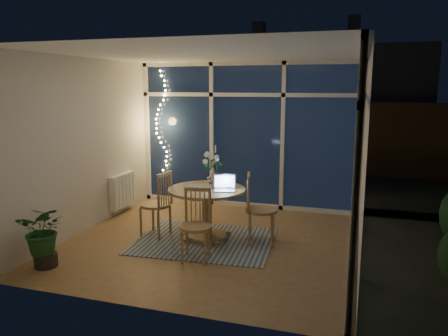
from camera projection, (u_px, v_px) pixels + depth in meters
The scene contains 25 objects.
floor at pixel (212, 241), 6.22m from camera, with size 4.00×4.00×0.00m, color olive.
ceiling at pixel (211, 53), 5.74m from camera, with size 4.00×4.00×0.00m, color white.
wall_back at pixel (247, 136), 7.85m from camera, with size 4.00×0.04×2.60m, color silver.
wall_front at pixel (142, 181), 4.10m from camera, with size 4.00×0.04×2.60m, color silver.
wall_left at pixel (86, 145), 6.56m from camera, with size 0.04×4.00×2.60m, color silver.
wall_right at pixel (364, 158), 5.39m from camera, with size 0.04×4.00×2.60m, color silver.
window_wall_back at pixel (247, 136), 7.81m from camera, with size 4.00×0.10×2.60m, color white.
window_wall_right at pixel (361, 158), 5.40m from camera, with size 0.10×4.00×2.60m, color white.
radiator at pixel (123, 190), 7.56m from camera, with size 0.10×0.70×0.58m, color white.
fairy_lights at pixel (161, 121), 8.18m from camera, with size 0.24×0.10×1.85m, color #FFC766, non-canonical shape.
garden_patio at pixel (297, 178), 10.77m from camera, with size 12.00×6.00×0.10m, color black.
garden_fence at pixel (281, 137), 11.21m from camera, with size 11.00×0.08×1.80m, color #3A2815.
neighbour_roof at pixel (308, 85), 13.69m from camera, with size 7.00×3.00×2.20m, color #2E3037.
garden_shrubs at pixel (227, 166), 9.56m from camera, with size 0.90×0.90×0.90m, color black.
rug at pixel (205, 241), 6.22m from camera, with size 1.91×1.53×0.01m, color #B4A892.
dining_table at pixel (207, 214), 6.25m from camera, with size 1.10×1.10×0.75m, color #AB7D4D.
chair_left at pixel (155, 203), 6.38m from camera, with size 0.45×0.45×0.98m, color #AB7D4D.
chair_right at pixel (261, 208), 6.07m from camera, with size 0.47×0.47×1.01m, color #AB7D4D.
chair_front at pixel (196, 225), 5.47m from camera, with size 0.43×0.43×0.92m, color #AB7D4D.
laptop at pixel (225, 183), 6.03m from camera, with size 0.32×0.27×0.23m, color #B3B4B8, non-canonical shape.
flower_vase at pixel (214, 177), 6.41m from camera, with size 0.20×0.20×0.21m, color white.
bowl at pixel (227, 187), 6.20m from camera, with size 0.15×0.15×0.04m, color white.
newspapers at pixel (199, 186), 6.27m from camera, with size 0.36×0.28×0.02m, color beige.
phone at pixel (204, 190), 6.06m from camera, with size 0.10×0.05×0.01m, color black.
potted_plant at pixel (44, 237), 5.28m from camera, with size 0.54×0.47×0.76m, color #1A4A1F.
Camera 1 is at (1.94, -5.59, 2.18)m, focal length 35.00 mm.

